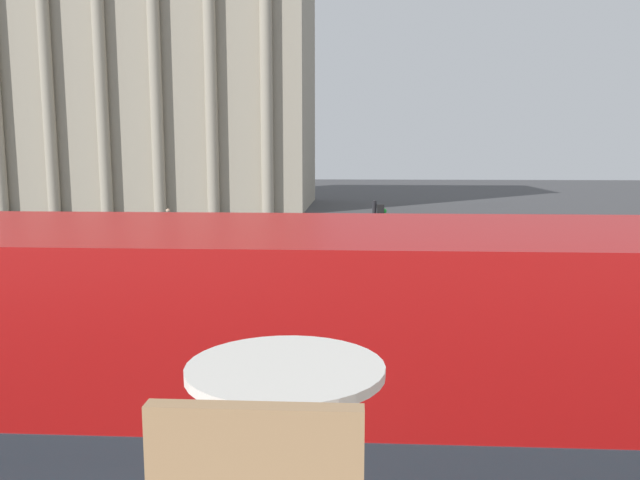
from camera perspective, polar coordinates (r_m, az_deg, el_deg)
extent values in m
cube|color=#2D3842|center=(5.79, 4.74, -14.59)|extent=(10.43, 2.50, 0.45)
cube|color=#B71414|center=(5.50, 4.85, -5.89)|extent=(10.64, 2.48, 1.36)
cylinder|color=#2D2D30|center=(2.06, -3.09, -21.07)|extent=(0.07, 0.07, 0.68)
cylinder|color=silver|center=(1.91, -3.18, -11.75)|extent=(0.60, 0.60, 0.03)
cube|color=#A39984|center=(56.05, -14.44, 15.27)|extent=(25.23, 14.34, 23.71)
cylinder|color=#A39984|center=(51.04, -23.72, 13.55)|extent=(0.90, 0.90, 20.16)
cylinder|color=#A39984|center=(49.39, -19.42, 13.97)|extent=(0.90, 0.90, 20.16)
cylinder|color=#A39984|center=(48.01, -14.83, 14.34)|extent=(0.90, 0.90, 20.16)
cylinder|color=#A39984|center=(46.95, -9.98, 14.63)|extent=(0.90, 0.90, 20.16)
cylinder|color=#A39984|center=(46.22, -4.93, 14.83)|extent=(0.90, 0.90, 20.16)
cylinder|color=black|center=(18.58, 4.95, -1.42)|extent=(0.12, 0.12, 3.26)
cube|color=black|center=(18.43, 5.55, 2.20)|extent=(0.20, 0.24, 0.70)
sphere|color=green|center=(18.42, 5.90, 2.66)|extent=(0.14, 0.14, 0.14)
cylinder|color=#282B33|center=(27.71, 8.24, -0.89)|extent=(0.14, 0.14, 0.77)
cylinder|color=#282B33|center=(27.73, 8.61, -0.89)|extent=(0.14, 0.14, 0.77)
cylinder|color=yellow|center=(27.62, 8.46, 0.52)|extent=(0.32, 0.32, 0.61)
sphere|color=tan|center=(27.57, 8.48, 1.36)|extent=(0.21, 0.21, 0.21)
cylinder|color=#282B33|center=(33.85, -13.81, 0.65)|extent=(0.14, 0.14, 0.82)
cylinder|color=#282B33|center=(33.80, -13.52, 0.64)|extent=(0.14, 0.14, 0.82)
cylinder|color=#284799|center=(33.74, -13.70, 1.88)|extent=(0.32, 0.32, 0.65)
sphere|color=tan|center=(33.70, -13.73, 2.62)|extent=(0.22, 0.22, 0.22)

